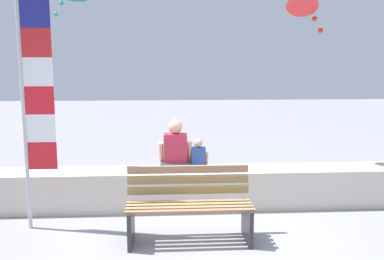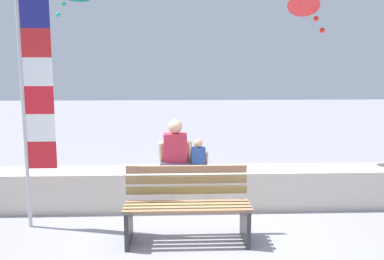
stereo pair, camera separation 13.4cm
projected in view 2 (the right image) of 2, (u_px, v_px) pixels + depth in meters
The scene contains 6 objects.
ground_plane at pixel (202, 234), 5.38m from camera, with size 40.00×40.00×0.00m, color gray.
seawall_ledge at pixel (197, 188), 6.40m from camera, with size 6.96×0.61×0.58m, color beige.
park_bench at pixel (187, 207), 5.18m from camera, with size 1.54×0.61×0.88m.
person_adult at pixel (175, 150), 6.30m from camera, with size 0.50×0.36×0.76m.
person_child at pixel (198, 157), 6.34m from camera, with size 0.30×0.22×0.47m.
flag_banner at pixel (32, 83), 5.35m from camera, with size 0.41×0.05×3.31m.
Camera 2 is at (-0.33, -5.10, 2.15)m, focal length 39.50 mm.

